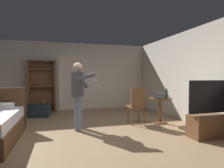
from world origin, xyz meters
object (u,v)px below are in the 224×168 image
at_px(bookshelf, 42,84).
at_px(laptop, 160,96).
at_px(tv_flatscreen, 212,120).
at_px(suitcase_dark, 39,111).
at_px(bottle_on_table, 166,94).
at_px(person_blue_shirt, 78,91).
at_px(side_table, 160,106).
at_px(wooden_chair, 137,104).

xyz_separation_m(bookshelf, laptop, (3.25, -2.66, -0.26)).
relative_size(tv_flatscreen, suitcase_dark, 1.93).
distance_m(bottle_on_table, person_blue_shirt, 2.39).
bearing_deg(bottle_on_table, bookshelf, 141.79).
bearing_deg(tv_flatscreen, bookshelf, 133.46).
relative_size(bookshelf, tv_flatscreen, 1.53).
relative_size(side_table, person_blue_shirt, 0.43).
distance_m(tv_flatscreen, suitcase_dark, 4.88).
bearing_deg(laptop, side_table, 46.30).
xyz_separation_m(tv_flatscreen, side_table, (-0.46, 1.34, 0.11)).
xyz_separation_m(wooden_chair, person_blue_shirt, (-1.57, -0.04, 0.41)).
bearing_deg(wooden_chair, laptop, -9.45).
distance_m(person_blue_shirt, suitcase_dark, 2.16).
bearing_deg(side_table, person_blue_shirt, 179.41).
relative_size(laptop, bottle_on_table, 1.40).
bearing_deg(wooden_chair, tv_flatscreen, -51.04).
xyz_separation_m(tv_flatscreen, wooden_chair, (-1.13, 1.40, 0.18)).
bearing_deg(tv_flatscreen, bottle_on_table, 104.34).
bearing_deg(side_table, tv_flatscreen, -70.97).
bearing_deg(bookshelf, person_blue_shirt, -67.98).
distance_m(side_table, laptop, 0.29).
relative_size(tv_flatscreen, side_table, 1.74).
relative_size(laptop, wooden_chair, 0.40).
bearing_deg(bookshelf, laptop, -39.32).
xyz_separation_m(bottle_on_table, suitcase_dark, (-3.46, 1.81, -0.62)).
bearing_deg(person_blue_shirt, suitcase_dark, 122.21).
xyz_separation_m(bookshelf, suitcase_dark, (-0.03, -0.89, -0.81)).
distance_m(bookshelf, tv_flatscreen, 5.49).
distance_m(wooden_chair, person_blue_shirt, 1.62).
bearing_deg(bottle_on_table, laptop, 168.08).
bearing_deg(bottle_on_table, wooden_chair, 170.00).
bearing_deg(bookshelf, suitcase_dark, -91.79).
bearing_deg(side_table, bookshelf, 141.47).
bearing_deg(person_blue_shirt, wooden_chair, 1.47).
bearing_deg(wooden_chair, bottle_on_table, -10.00).
height_order(wooden_chair, suitcase_dark, wooden_chair).
bearing_deg(suitcase_dark, person_blue_shirt, -46.75).
bearing_deg(tv_flatscreen, wooden_chair, 128.96).
xyz_separation_m(laptop, bottle_on_table, (0.18, -0.04, 0.07)).
relative_size(bookshelf, suitcase_dark, 2.95).
height_order(side_table, bottle_on_table, bottle_on_table).
relative_size(tv_flatscreen, laptop, 3.10).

